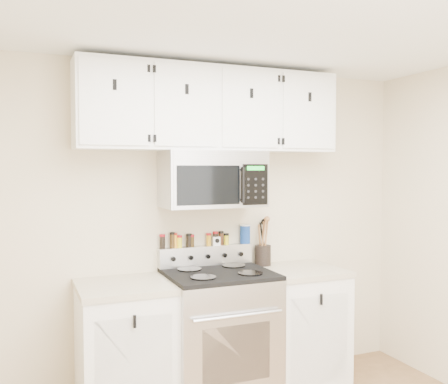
% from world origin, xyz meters
% --- Properties ---
extents(back_wall, '(3.50, 0.01, 2.50)m').
position_xyz_m(back_wall, '(0.00, 1.75, 1.25)').
color(back_wall, beige).
rests_on(back_wall, floor).
extents(range, '(0.76, 0.65, 1.10)m').
position_xyz_m(range, '(0.00, 1.43, 0.49)').
color(range, '#B7B7BA').
rests_on(range, floor).
extents(base_cabinet_left, '(0.64, 0.62, 0.92)m').
position_xyz_m(base_cabinet_left, '(-0.69, 1.45, 0.46)').
color(base_cabinet_left, white).
rests_on(base_cabinet_left, floor).
extents(base_cabinet_right, '(0.64, 0.62, 0.92)m').
position_xyz_m(base_cabinet_right, '(0.69, 1.45, 0.46)').
color(base_cabinet_right, white).
rests_on(base_cabinet_right, floor).
extents(microwave, '(0.76, 0.44, 0.42)m').
position_xyz_m(microwave, '(0.00, 1.55, 1.63)').
color(microwave, '#9E9EA3').
rests_on(microwave, back_wall).
extents(upper_cabinets, '(2.00, 0.35, 0.62)m').
position_xyz_m(upper_cabinets, '(-0.00, 1.58, 2.15)').
color(upper_cabinets, white).
rests_on(upper_cabinets, back_wall).
extents(utensil_crock, '(0.13, 0.13, 0.38)m').
position_xyz_m(utensil_crock, '(0.48, 1.66, 1.02)').
color(utensil_crock, black).
rests_on(utensil_crock, base_cabinet_right).
extents(kitchen_timer, '(0.06, 0.05, 0.07)m').
position_xyz_m(kitchen_timer, '(0.09, 1.71, 1.13)').
color(kitchen_timer, white).
rests_on(kitchen_timer, range).
extents(salt_canister, '(0.08, 0.08, 0.15)m').
position_xyz_m(salt_canister, '(0.34, 1.71, 1.18)').
color(salt_canister, navy).
rests_on(salt_canister, range).
extents(spice_jar_0, '(0.04, 0.04, 0.11)m').
position_xyz_m(spice_jar_0, '(-0.35, 1.71, 1.16)').
color(spice_jar_0, black).
rests_on(spice_jar_0, range).
extents(spice_jar_1, '(0.04, 0.04, 0.12)m').
position_xyz_m(spice_jar_1, '(-0.27, 1.71, 1.16)').
color(spice_jar_1, '#402A0F').
rests_on(spice_jar_1, range).
extents(spice_jar_2, '(0.04, 0.04, 0.11)m').
position_xyz_m(spice_jar_2, '(-0.25, 1.71, 1.16)').
color(spice_jar_2, orange).
rests_on(spice_jar_2, range).
extents(spice_jar_3, '(0.04, 0.04, 0.09)m').
position_xyz_m(spice_jar_3, '(-0.22, 1.71, 1.15)').
color(spice_jar_3, yellow).
rests_on(spice_jar_3, range).
extents(spice_jar_4, '(0.04, 0.04, 0.10)m').
position_xyz_m(spice_jar_4, '(-0.14, 1.71, 1.15)').
color(spice_jar_4, black).
rests_on(spice_jar_4, range).
extents(spice_jar_5, '(0.04, 0.04, 0.09)m').
position_xyz_m(spice_jar_5, '(-0.12, 1.71, 1.15)').
color(spice_jar_5, '#38270D').
rests_on(spice_jar_5, range).
extents(spice_jar_6, '(0.04, 0.04, 0.10)m').
position_xyz_m(spice_jar_6, '(0.02, 1.71, 1.15)').
color(spice_jar_6, '#C38C16').
rests_on(spice_jar_6, range).
extents(spice_jar_7, '(0.04, 0.04, 0.11)m').
position_xyz_m(spice_jar_7, '(0.08, 1.71, 1.16)').
color(spice_jar_7, black).
rests_on(spice_jar_7, range).
extents(spice_jar_8, '(0.04, 0.04, 0.11)m').
position_xyz_m(spice_jar_8, '(0.13, 1.71, 1.16)').
color(spice_jar_8, '#3D1F0E').
rests_on(spice_jar_8, range).
extents(spice_jar_9, '(0.04, 0.04, 0.09)m').
position_xyz_m(spice_jar_9, '(0.18, 1.71, 1.15)').
color(spice_jar_9, yellow).
rests_on(spice_jar_9, range).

